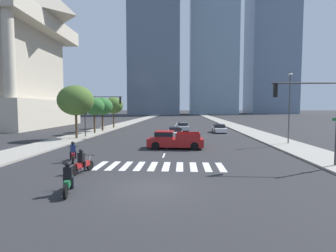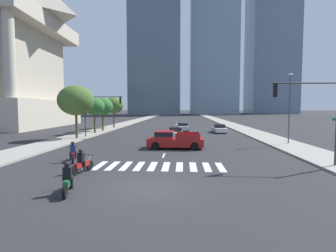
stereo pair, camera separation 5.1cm
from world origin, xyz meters
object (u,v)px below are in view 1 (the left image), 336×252
object	(u,v)px
street_lamp_east	(289,103)
street_tree_third	(102,106)
motorcycle_trailing	(82,163)
motorcycle_third	(73,154)
sedan_white_0	(175,133)
traffic_signal_far	(99,107)
motorcycle_lead	(68,181)
street_tree_fourth	(113,105)
sedan_silver_1	(183,127)
street_tree_nearest	(76,100)
sedan_white_2	(219,129)
traffic_signal_near	(313,105)
street_tree_second	(94,106)
pickup_truck	(173,140)

from	to	relation	value
street_lamp_east	street_tree_third	xyz separation A→B (m)	(-24.32, 13.88, -0.27)
motorcycle_trailing	motorcycle_third	distance (m)	3.78
sedan_white_0	traffic_signal_far	bearing A→B (deg)	-87.07
motorcycle_lead	motorcycle_trailing	bearing A→B (deg)	-1.47
street_tree_fourth	sedan_silver_1	bearing A→B (deg)	-16.79
sedan_white_0	sedan_silver_1	xyz separation A→B (m)	(0.97, 10.61, 0.00)
street_lamp_east	street_tree_nearest	size ratio (longest dim) A/B	1.13
sedan_silver_1	sedan_white_2	size ratio (longest dim) A/B	1.12
traffic_signal_near	traffic_signal_far	world-z (taller)	traffic_signal_near
motorcycle_trailing	traffic_signal_near	xyz separation A→B (m)	(14.38, 2.40, 3.50)
motorcycle_lead	sedan_silver_1	xyz separation A→B (m)	(5.19, 33.49, 0.03)
motorcycle_trailing	sedan_white_0	bearing A→B (deg)	0.59
street_tree_third	street_lamp_east	bearing A→B (deg)	-29.71
traffic_signal_near	traffic_signal_far	bearing A→B (deg)	-39.54
sedan_silver_1	street_tree_nearest	xyz separation A→B (m)	(-13.14, -13.45, 4.19)
traffic_signal_far	street_lamp_east	distance (m)	22.63
street_tree_nearest	street_tree_fourth	size ratio (longest dim) A/B	1.13
sedan_silver_1	traffic_signal_near	size ratio (longest dim) A/B	0.84
sedan_white_0	traffic_signal_near	bearing A→B (deg)	26.47
street_lamp_east	street_tree_second	world-z (taller)	street_lamp_east
motorcycle_third	street_lamp_east	distance (m)	21.81
street_lamp_east	pickup_truck	bearing A→B (deg)	-165.13
sedan_silver_1	traffic_signal_far	distance (m)	16.21
motorcycle_third	street_lamp_east	bearing A→B (deg)	-84.32
motorcycle_third	street_tree_nearest	bearing A→B (deg)	0.15
motorcycle_trailing	motorcycle_third	xyz separation A→B (m)	(-1.94, 3.24, -0.00)
motorcycle_trailing	street_tree_third	size ratio (longest dim) A/B	0.38
street_tree_nearest	street_tree_third	distance (m)	10.55
street_tree_second	motorcycle_lead	bearing A→B (deg)	-73.40
sedan_white_2	street_tree_third	size ratio (longest dim) A/B	0.79
motorcycle_lead	traffic_signal_near	distance (m)	15.28
traffic_signal_far	motorcycle_third	bearing A→B (deg)	-79.04
motorcycle_lead	motorcycle_third	distance (m)	7.40
street_lamp_east	street_tree_third	size ratio (longest dim) A/B	1.35
traffic_signal_far	street_tree_fourth	xyz separation A→B (m)	(-2.31, 15.53, 0.34)
sedan_silver_1	street_tree_second	bearing A→B (deg)	-66.98
sedan_white_2	street_tree_third	world-z (taller)	street_tree_third
street_tree_third	street_tree_fourth	bearing A→B (deg)	90.00
traffic_signal_far	street_tree_nearest	xyz separation A→B (m)	(-2.31, -1.89, 0.79)
motorcycle_third	traffic_signal_far	world-z (taller)	traffic_signal_far
motorcycle_trailing	motorcycle_third	world-z (taller)	same
traffic_signal_near	pickup_truck	bearing A→B (deg)	-38.49
traffic_signal_far	street_tree_fourth	distance (m)	15.70
motorcycle_lead	traffic_signal_near	world-z (taller)	traffic_signal_near
street_tree_nearest	street_tree_second	world-z (taller)	street_tree_nearest
pickup_truck	motorcycle_lead	bearing A→B (deg)	74.63
pickup_truck	sedan_white_2	xyz separation A→B (m)	(6.70, 16.50, -0.22)
motorcycle_lead	street_tree_nearest	world-z (taller)	street_tree_nearest
motorcycle_trailing	street_tree_fourth	world-z (taller)	street_tree_fourth
street_lamp_east	sedan_silver_1	bearing A→B (deg)	123.64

